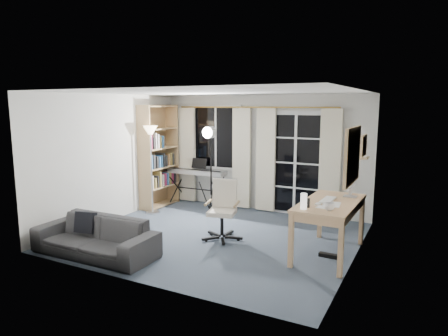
# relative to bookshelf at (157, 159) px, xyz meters

# --- Properties ---
(floor) EXTENTS (4.50, 4.00, 0.02)m
(floor) POSITION_rel_bookshelf_xyz_m (2.13, -1.24, -1.05)
(floor) COLOR #3E495B
(floor) RESTS_ON ground
(window) EXTENTS (1.20, 0.08, 1.40)m
(window) POSITION_rel_bookshelf_xyz_m (1.08, 0.73, 0.46)
(window) COLOR white
(window) RESTS_ON floor
(french_door) EXTENTS (1.32, 0.09, 2.11)m
(french_door) POSITION_rel_bookshelf_xyz_m (2.88, 0.73, -0.02)
(french_door) COLOR white
(french_door) RESTS_ON floor
(curtains) EXTENTS (3.60, 0.07, 2.13)m
(curtains) POSITION_rel_bookshelf_xyz_m (1.99, 0.64, 0.05)
(curtains) COLOR gold
(curtains) RESTS_ON floor
(bookshelf) EXTENTS (0.35, 1.02, 2.20)m
(bookshelf) POSITION_rel_bookshelf_xyz_m (0.00, 0.00, 0.00)
(bookshelf) COLOR #AA7D59
(bookshelf) RESTS_ON floor
(torchiere_lamp) EXTENTS (0.30, 0.30, 1.79)m
(torchiere_lamp) POSITION_rel_bookshelf_xyz_m (0.27, -0.54, 0.39)
(torchiere_lamp) COLOR #B2B2B7
(torchiere_lamp) RESTS_ON floor
(keyboard_piano) EXTENTS (1.34, 0.67, 0.96)m
(keyboard_piano) POSITION_rel_bookshelf_xyz_m (0.74, 0.46, -0.31)
(keyboard_piano) COLOR black
(keyboard_piano) RESTS_ON floor
(studio_light) EXTENTS (0.33, 0.36, 1.83)m
(studio_light) POSITION_rel_bookshelf_xyz_m (1.40, -0.14, 0.42)
(studio_light) COLOR black
(studio_light) RESTS_ON floor
(office_chair) EXTENTS (0.68, 0.66, 0.98)m
(office_chair) POSITION_rel_bookshelf_xyz_m (2.26, -1.21, -0.47)
(office_chair) COLOR black
(office_chair) RESTS_ON floor
(desk) EXTENTS (0.79, 1.53, 0.81)m
(desk) POSITION_rel_bookshelf_xyz_m (4.01, -1.19, -0.34)
(desk) COLOR tan
(desk) RESTS_ON floor
(monitor) EXTENTS (0.20, 0.58, 0.51)m
(monitor) POSITION_rel_bookshelf_xyz_m (4.21, -0.74, 0.07)
(monitor) COLOR silver
(monitor) RESTS_ON desk
(desk_clutter) EXTENTS (0.49, 0.91, 1.02)m
(desk_clutter) POSITION_rel_bookshelf_xyz_m (3.94, -1.43, -0.41)
(desk_clutter) COLOR white
(desk_clutter) RESTS_ON desk
(mug) EXTENTS (0.14, 0.11, 0.13)m
(mug) POSITION_rel_bookshelf_xyz_m (4.11, -1.69, -0.17)
(mug) COLOR silver
(mug) RESTS_ON desk
(wall_mirror) EXTENTS (0.04, 0.94, 0.74)m
(wall_mirror) POSITION_rel_bookshelf_xyz_m (4.35, -1.59, 0.51)
(wall_mirror) COLOR #AA7D59
(wall_mirror) RESTS_ON floor
(framed_print) EXTENTS (0.03, 0.42, 0.32)m
(framed_print) POSITION_rel_bookshelf_xyz_m (4.36, -0.69, 0.56)
(framed_print) COLOR #AA7D59
(framed_print) RESTS_ON floor
(wall_shelf) EXTENTS (0.16, 0.30, 0.18)m
(wall_shelf) POSITION_rel_bookshelf_xyz_m (4.29, -0.19, 0.36)
(wall_shelf) COLOR #AA7D59
(wall_shelf) RESTS_ON floor
(sofa) EXTENTS (1.90, 0.59, 0.74)m
(sofa) POSITION_rel_bookshelf_xyz_m (0.95, -2.79, -0.67)
(sofa) COLOR #28272A
(sofa) RESTS_ON floor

